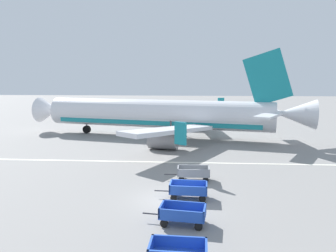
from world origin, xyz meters
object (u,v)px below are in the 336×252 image
(baggage_cart_second_in_row, at_px, (183,214))
(baggage_cart_fourth_in_row, at_px, (193,173))
(airplane, at_px, (164,115))
(baggage_cart_third_in_row, at_px, (188,190))

(baggage_cart_second_in_row, relative_size, baggage_cart_fourth_in_row, 1.02)
(airplane, distance_m, baggage_cart_third_in_row, 21.58)
(airplane, bearing_deg, baggage_cart_second_in_row, -83.40)
(baggage_cart_third_in_row, distance_m, baggage_cart_fourth_in_row, 3.79)
(baggage_cart_second_in_row, relative_size, baggage_cart_third_in_row, 1.01)
(baggage_cart_second_in_row, bearing_deg, baggage_cart_fourth_in_row, 84.77)
(baggage_cart_third_in_row, bearing_deg, baggage_cart_fourth_in_row, 84.22)
(baggage_cart_second_in_row, distance_m, baggage_cart_third_in_row, 3.81)
(baggage_cart_second_in_row, xyz_separation_m, baggage_cart_third_in_row, (0.31, 3.80, 0.00))
(airplane, distance_m, baggage_cart_fourth_in_row, 17.96)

